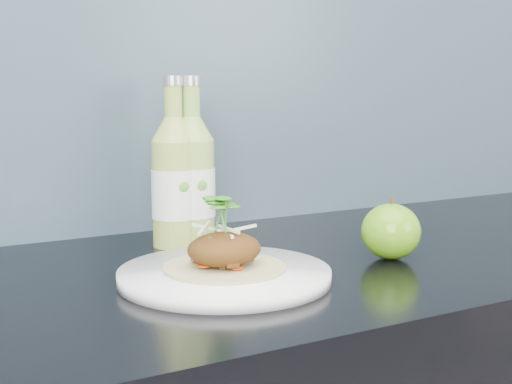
% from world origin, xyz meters
% --- Properties ---
extents(subway_backsplash, '(4.00, 0.02, 0.70)m').
position_xyz_m(subway_backsplash, '(0.00, 1.99, 1.25)').
color(subway_backsplash, '#65899F').
rests_on(subway_backsplash, kitchen_counter).
extents(dinner_plate, '(0.32, 0.32, 0.02)m').
position_xyz_m(dinner_plate, '(-0.08, 1.63, 0.91)').
color(dinner_plate, white).
rests_on(dinner_plate, kitchen_counter).
extents(pork_taco, '(0.15, 0.15, 0.10)m').
position_xyz_m(pork_taco, '(-0.08, 1.63, 0.94)').
color(pork_taco, tan).
rests_on(pork_taco, dinner_plate).
extents(green_apple, '(0.10, 0.10, 0.09)m').
position_xyz_m(green_apple, '(0.18, 1.62, 0.94)').
color(green_apple, '#358B0F').
rests_on(green_apple, kitchen_counter).
extents(cider_bottle_left, '(0.09, 0.09, 0.26)m').
position_xyz_m(cider_bottle_left, '(-0.05, 1.85, 1.00)').
color(cider_bottle_left, '#A0B44B').
rests_on(cider_bottle_left, kitchen_counter).
extents(cider_bottle_right, '(0.09, 0.09, 0.26)m').
position_xyz_m(cider_bottle_right, '(-0.02, 1.85, 1.00)').
color(cider_bottle_right, '#8EBB4E').
rests_on(cider_bottle_right, kitchen_counter).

